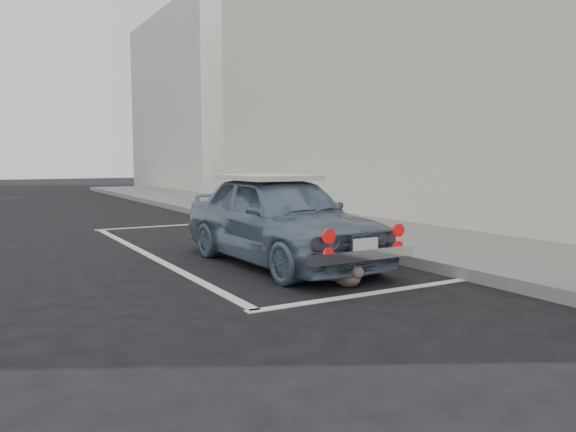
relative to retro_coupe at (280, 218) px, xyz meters
name	(u,v)px	position (x,y,z in m)	size (l,w,h in m)	color
ground	(309,289)	(-0.46, -1.48, -0.62)	(80.00, 80.00, 0.00)	black
sidewalk	(408,239)	(2.74, 0.52, -0.55)	(2.80, 40.00, 0.15)	slate
shop_building	(457,65)	(5.87, 2.52, 2.86)	(3.50, 18.00, 7.00)	silver
building_far	(197,104)	(5.89, 18.52, 3.38)	(3.50, 10.00, 8.00)	beige
pline_rear	(374,293)	(0.04, -1.98, -0.62)	(3.00, 0.12, 0.01)	silver
pline_front	(168,226)	(0.04, 5.02, -0.62)	(3.00, 0.12, 0.01)	silver
pline_side	(149,255)	(-1.36, 1.52, -0.62)	(0.12, 7.00, 0.01)	silver
retro_coupe	(280,218)	(0.00, 0.00, 0.00)	(1.56, 3.67, 1.23)	slate
cat	(348,276)	(-0.03, -1.60, -0.50)	(0.30, 0.52, 0.28)	#695B50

